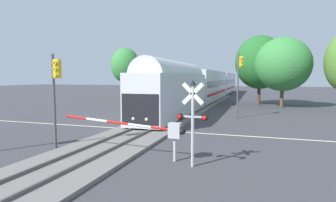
{
  "coord_description": "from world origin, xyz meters",
  "views": [
    {
      "loc": [
        7.79,
        -18.91,
        3.89
      ],
      "look_at": [
        0.88,
        2.26,
        2.0
      ],
      "focal_mm": 29.74,
      "sensor_mm": 36.0,
      "label": 1
    }
  ],
  "objects_px": {
    "crossing_signal_mast": "(193,114)",
    "pine_left_background": "(125,66)",
    "commuter_train": "(210,84)",
    "traffic_signal_far_side": "(239,75)",
    "oak_far_right": "(283,64)",
    "traffic_signal_median": "(55,85)",
    "elm_centre_background": "(260,62)",
    "crossing_gate_near": "(158,129)"
  },
  "relations": [
    {
      "from": "traffic_signal_median",
      "to": "traffic_signal_far_side",
      "type": "relative_size",
      "value": 0.83
    },
    {
      "from": "crossing_gate_near",
      "to": "oak_far_right",
      "type": "distance_m",
      "value": 28.32
    },
    {
      "from": "traffic_signal_far_side",
      "to": "pine_left_background",
      "type": "xyz_separation_m",
      "value": [
        -19.52,
        14.91,
        1.75
      ]
    },
    {
      "from": "oak_far_right",
      "to": "pine_left_background",
      "type": "distance_m",
      "value": 24.43
    },
    {
      "from": "crossing_signal_mast",
      "to": "traffic_signal_far_side",
      "type": "height_order",
      "value": "traffic_signal_far_side"
    },
    {
      "from": "traffic_signal_far_side",
      "to": "oak_far_right",
      "type": "xyz_separation_m",
      "value": [
        4.71,
        11.8,
        1.47
      ]
    },
    {
      "from": "commuter_train",
      "to": "crossing_signal_mast",
      "type": "xyz_separation_m",
      "value": [
        5.12,
        -35.51,
        -0.41
      ]
    },
    {
      "from": "commuter_train",
      "to": "elm_centre_background",
      "type": "height_order",
      "value": "elm_centre_background"
    },
    {
      "from": "elm_centre_background",
      "to": "commuter_train",
      "type": "bearing_deg",
      "value": 147.23
    },
    {
      "from": "crossing_gate_near",
      "to": "traffic_signal_median",
      "type": "xyz_separation_m",
      "value": [
        -6.04,
        0.28,
        2.01
      ]
    },
    {
      "from": "crossing_signal_mast",
      "to": "pine_left_background",
      "type": "relative_size",
      "value": 0.43
    },
    {
      "from": "oak_far_right",
      "to": "pine_left_background",
      "type": "xyz_separation_m",
      "value": [
        -24.23,
        3.11,
        0.28
      ]
    },
    {
      "from": "traffic_signal_median",
      "to": "pine_left_background",
      "type": "relative_size",
      "value": 0.58
    },
    {
      "from": "traffic_signal_median",
      "to": "oak_far_right",
      "type": "xyz_separation_m",
      "value": [
        13.4,
        26.76,
        2.13
      ]
    },
    {
      "from": "traffic_signal_far_side",
      "to": "pine_left_background",
      "type": "height_order",
      "value": "pine_left_background"
    },
    {
      "from": "commuter_train",
      "to": "pine_left_background",
      "type": "relative_size",
      "value": 7.12
    },
    {
      "from": "traffic_signal_median",
      "to": "oak_far_right",
      "type": "bearing_deg",
      "value": 63.4
    },
    {
      "from": "commuter_train",
      "to": "elm_centre_background",
      "type": "relative_size",
      "value": 6.38
    },
    {
      "from": "commuter_train",
      "to": "traffic_signal_median",
      "type": "xyz_separation_m",
      "value": [
        -2.69,
        -34.67,
        0.73
      ]
    },
    {
      "from": "traffic_signal_median",
      "to": "crossing_signal_mast",
      "type": "bearing_deg",
      "value": -6.16
    },
    {
      "from": "crossing_gate_near",
      "to": "traffic_signal_median",
      "type": "relative_size",
      "value": 1.26
    },
    {
      "from": "crossing_gate_near",
      "to": "crossing_signal_mast",
      "type": "height_order",
      "value": "crossing_signal_mast"
    },
    {
      "from": "crossing_signal_mast",
      "to": "elm_centre_background",
      "type": "bearing_deg",
      "value": 84.88
    },
    {
      "from": "elm_centre_background",
      "to": "crossing_gate_near",
      "type": "bearing_deg",
      "value": -98.56
    },
    {
      "from": "traffic_signal_median",
      "to": "oak_far_right",
      "type": "distance_m",
      "value": 30.0
    },
    {
      "from": "elm_centre_background",
      "to": "pine_left_background",
      "type": "relative_size",
      "value": 1.12
    },
    {
      "from": "crossing_signal_mast",
      "to": "crossing_gate_near",
      "type": "bearing_deg",
      "value": 162.23
    },
    {
      "from": "crossing_signal_mast",
      "to": "traffic_signal_far_side",
      "type": "relative_size",
      "value": 0.61
    },
    {
      "from": "commuter_train",
      "to": "traffic_signal_far_side",
      "type": "relative_size",
      "value": 10.17
    },
    {
      "from": "commuter_train",
      "to": "crossing_gate_near",
      "type": "relative_size",
      "value": 9.65
    },
    {
      "from": "oak_far_right",
      "to": "pine_left_background",
      "type": "bearing_deg",
      "value": 172.69
    },
    {
      "from": "traffic_signal_median",
      "to": "elm_centre_background",
      "type": "height_order",
      "value": "elm_centre_background"
    },
    {
      "from": "commuter_train",
      "to": "crossing_gate_near",
      "type": "height_order",
      "value": "commuter_train"
    },
    {
      "from": "commuter_train",
      "to": "elm_centre_background",
      "type": "bearing_deg",
      "value": -32.77
    },
    {
      "from": "traffic_signal_far_side",
      "to": "oak_far_right",
      "type": "height_order",
      "value": "oak_far_right"
    },
    {
      "from": "traffic_signal_far_side",
      "to": "crossing_gate_near",
      "type": "bearing_deg",
      "value": -99.88
    },
    {
      "from": "traffic_signal_median",
      "to": "elm_centre_background",
      "type": "xyz_separation_m",
      "value": [
        10.54,
        29.61,
        2.59
      ]
    },
    {
      "from": "crossing_gate_near",
      "to": "traffic_signal_far_side",
      "type": "distance_m",
      "value": 15.69
    },
    {
      "from": "traffic_signal_median",
      "to": "elm_centre_background",
      "type": "bearing_deg",
      "value": 70.41
    },
    {
      "from": "commuter_train",
      "to": "traffic_signal_far_side",
      "type": "bearing_deg",
      "value": -73.05
    },
    {
      "from": "traffic_signal_far_side",
      "to": "oak_far_right",
      "type": "distance_m",
      "value": 12.79
    },
    {
      "from": "crossing_signal_mast",
      "to": "pine_left_background",
      "type": "height_order",
      "value": "pine_left_background"
    }
  ]
}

